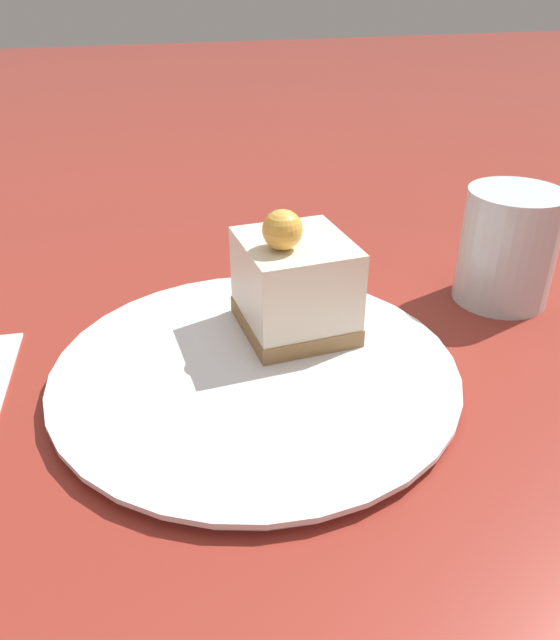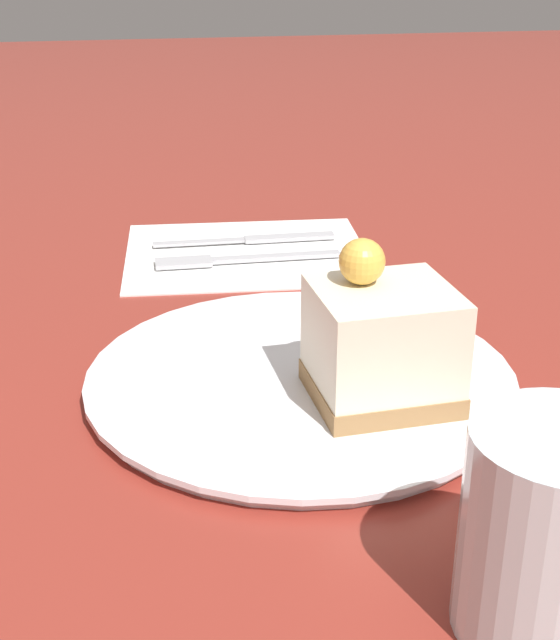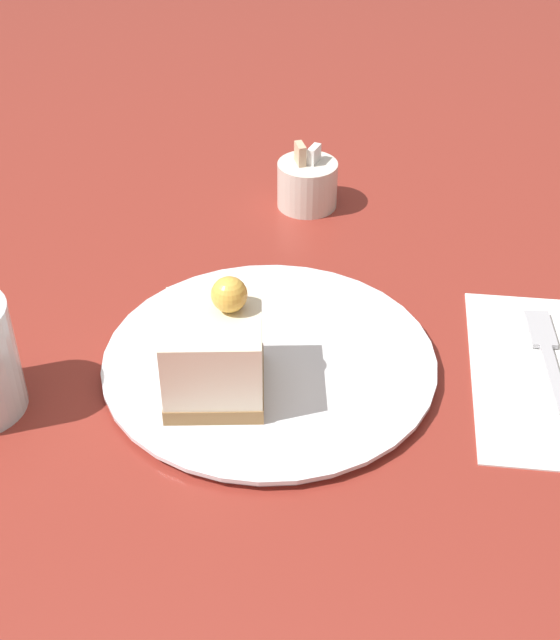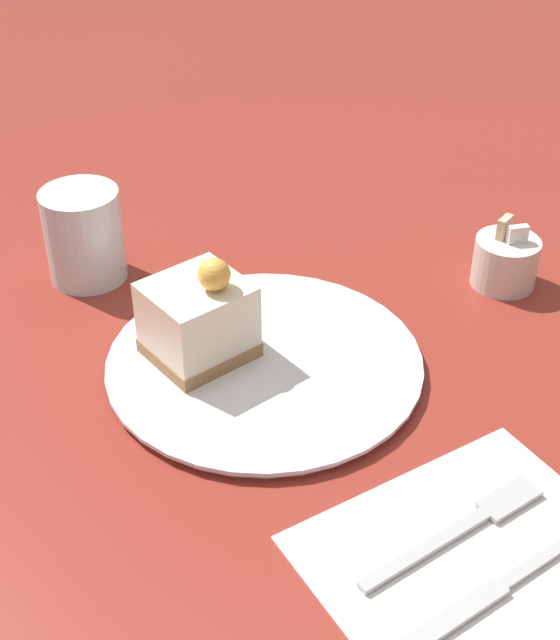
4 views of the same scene
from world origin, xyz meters
name	(u,v)px [view 2 (image 2 of 4)]	position (x,y,z in m)	size (l,w,h in m)	color
ground_plane	(263,419)	(0.00, 0.00, 0.00)	(4.00, 4.00, 0.00)	maroon
plate	(300,379)	(0.04, -0.03, 0.01)	(0.28, 0.28, 0.01)	white
cake_slice	(382,342)	(0.00, -0.07, 0.05)	(0.08, 0.09, 0.10)	#9E7547
napkin	(247,253)	(0.30, -0.03, 0.00)	(0.20, 0.23, 0.00)	white
fork	(232,260)	(0.27, -0.02, 0.01)	(0.02, 0.17, 0.00)	#B2B2B7
knife	(262,239)	(0.32, -0.05, 0.01)	(0.02, 0.17, 0.00)	#B2B2B7
drinking_glass	(554,534)	(-0.19, -0.09, 0.05)	(0.08, 0.08, 0.10)	silver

